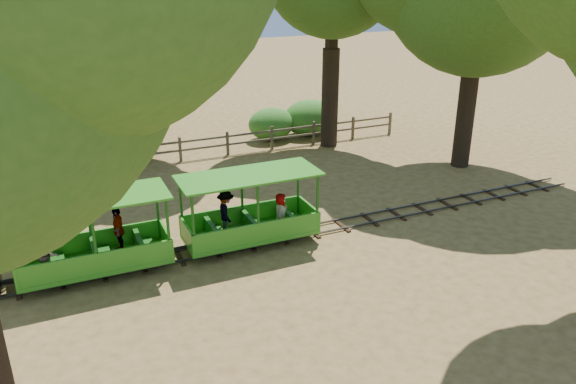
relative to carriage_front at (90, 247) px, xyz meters
name	(u,v)px	position (x,y,z in m)	size (l,w,h in m)	color
ground	(281,238)	(5.23, 0.02, -0.84)	(90.00, 90.00, 0.00)	#A38046
track	(281,236)	(5.23, 0.02, -0.77)	(22.00, 1.00, 0.10)	#3F3D3A
carriage_front	(90,247)	(0.00, 0.00, 0.00)	(3.89, 1.59, 2.02)	#35901F
carriage_rear	(248,218)	(4.23, 0.04, 0.00)	(3.89, 1.59, 2.02)	#35901F
fence	(204,144)	(5.23, 8.02, -0.26)	(18.10, 0.10, 1.00)	brown
shrub_west	(110,140)	(1.70, 9.32, 0.02)	(2.46, 1.89, 1.70)	#2D6B1E
shrub_mid_w	(97,141)	(1.21, 9.32, 0.01)	(2.43, 1.87, 1.68)	#2D6B1E
shrub_mid_e	(271,124)	(8.74, 9.32, -0.10)	(2.12, 1.63, 1.47)	#2D6B1E
shrub_east	(309,118)	(10.62, 9.32, -0.01)	(2.40, 1.84, 1.66)	#2D6B1E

